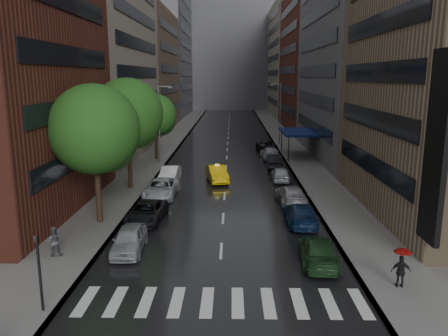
# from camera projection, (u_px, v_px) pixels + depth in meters

# --- Properties ---
(ground) EXTENTS (220.00, 220.00, 0.00)m
(ground) POSITION_uv_depth(u_px,v_px,m) (219.00, 282.00, 21.92)
(ground) COLOR gray
(ground) RESTS_ON ground
(road) EXTENTS (14.00, 140.00, 0.01)m
(road) POSITION_uv_depth(u_px,v_px,m) (228.00, 140.00, 70.82)
(road) COLOR black
(road) RESTS_ON ground
(sidewalk_left) EXTENTS (4.00, 140.00, 0.15)m
(sidewalk_left) POSITION_uv_depth(u_px,v_px,m) (173.00, 139.00, 70.97)
(sidewalk_left) COLOR gray
(sidewalk_left) RESTS_ON ground
(sidewalk_right) EXTENTS (4.00, 140.00, 0.15)m
(sidewalk_right) POSITION_uv_depth(u_px,v_px,m) (283.00, 139.00, 70.65)
(sidewalk_right) COLOR gray
(sidewalk_right) RESTS_ON ground
(crosswalk) EXTENTS (13.15, 2.80, 0.01)m
(crosswalk) POSITION_uv_depth(u_px,v_px,m) (222.00, 302.00, 19.96)
(crosswalk) COLOR silver
(crosswalk) RESTS_ON ground
(buildings_left) EXTENTS (8.00, 108.00, 38.00)m
(buildings_left) POSITION_uv_depth(u_px,v_px,m) (143.00, 42.00, 76.37)
(buildings_left) COLOR maroon
(buildings_left) RESTS_ON ground
(buildings_right) EXTENTS (8.05, 109.10, 36.00)m
(buildings_right) POSITION_uv_depth(u_px,v_px,m) (317.00, 46.00, 74.01)
(buildings_right) COLOR #937A5B
(buildings_right) RESTS_ON ground
(building_far) EXTENTS (40.00, 14.00, 32.00)m
(building_far) POSITION_uv_depth(u_px,v_px,m) (230.00, 56.00, 134.02)
(building_far) COLOR slate
(building_far) RESTS_ON ground
(tree_near) EXTENTS (6.08, 6.08, 9.69)m
(tree_near) POSITION_uv_depth(u_px,v_px,m) (94.00, 129.00, 29.20)
(tree_near) COLOR #382619
(tree_near) RESTS_ON ground
(tree_mid) EXTENTS (6.29, 6.29, 10.03)m
(tree_mid) POSITION_uv_depth(u_px,v_px,m) (128.00, 114.00, 38.46)
(tree_mid) COLOR #382619
(tree_mid) RESTS_ON ground
(tree_far) EXTENTS (5.06, 5.06, 8.07)m
(tree_far) POSITION_uv_depth(u_px,v_px,m) (155.00, 115.00, 52.44)
(tree_far) COLOR #382619
(tree_far) RESTS_ON ground
(taxi) EXTENTS (2.55, 4.98, 1.56)m
(taxi) POSITION_uv_depth(u_px,v_px,m) (217.00, 174.00, 42.64)
(taxi) COLOR yellow
(taxi) RESTS_ON ground
(parked_cars_left) EXTENTS (2.66, 21.73, 1.53)m
(parked_cars_left) POSITION_uv_depth(u_px,v_px,m) (155.00, 198.00, 34.31)
(parked_cars_left) COLOR #999DA2
(parked_cars_left) RESTS_ON ground
(parked_cars_right) EXTENTS (2.91, 42.31, 1.55)m
(parked_cars_right) POSITION_uv_depth(u_px,v_px,m) (280.00, 174.00, 42.89)
(parked_cars_right) COLOR #1C3F1D
(parked_cars_right) RESTS_ON ground
(ped_black_umbrella) EXTENTS (0.97, 0.98, 2.09)m
(ped_black_umbrella) POSITION_uv_depth(u_px,v_px,m) (53.00, 235.00, 24.51)
(ped_black_umbrella) COLOR #4E4D52
(ped_black_umbrella) RESTS_ON sidewalk_left
(ped_red_umbrella) EXTENTS (0.97, 0.82, 2.01)m
(ped_red_umbrella) POSITION_uv_depth(u_px,v_px,m) (402.00, 264.00, 20.88)
(ped_red_umbrella) COLOR black
(ped_red_umbrella) RESTS_ON sidewalk_right
(traffic_light) EXTENTS (0.18, 0.15, 3.45)m
(traffic_light) POSITION_uv_depth(u_px,v_px,m) (39.00, 266.00, 18.58)
(traffic_light) COLOR black
(traffic_light) RESTS_ON sidewalk_left
(street_lamp_left) EXTENTS (1.74, 0.22, 9.00)m
(street_lamp_left) POSITION_uv_depth(u_px,v_px,m) (160.00, 122.00, 50.38)
(street_lamp_left) COLOR gray
(street_lamp_left) RESTS_ON sidewalk_left
(street_lamp_right) EXTENTS (1.74, 0.22, 9.00)m
(street_lamp_right) POSITION_uv_depth(u_px,v_px,m) (280.00, 112.00, 64.79)
(street_lamp_right) COLOR gray
(street_lamp_right) RESTS_ON sidewalk_right
(awning) EXTENTS (4.00, 8.00, 3.12)m
(awning) POSITION_uv_depth(u_px,v_px,m) (298.00, 132.00, 55.35)
(awning) COLOR navy
(awning) RESTS_ON sidewalk_right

